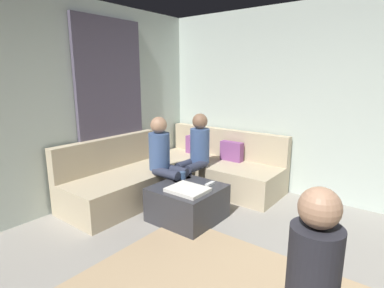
# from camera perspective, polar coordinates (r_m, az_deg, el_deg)

# --- Properties ---
(wall_back) EXTENTS (6.00, 0.12, 2.70)m
(wall_back) POSITION_cam_1_polar(r_m,az_deg,el_deg) (4.48, 28.04, 6.37)
(wall_back) COLOR silver
(wall_back) RESTS_ON ground_plane
(wall_left) EXTENTS (0.12, 6.00, 2.70)m
(wall_left) POSITION_cam_1_polar(r_m,az_deg,el_deg) (3.99, -30.81, 5.45)
(wall_left) COLOR silver
(wall_left) RESTS_ON ground_plane
(curtain_panel) EXTENTS (0.06, 1.10, 2.50)m
(curtain_panel) POSITION_cam_1_polar(r_m,az_deg,el_deg) (4.55, -14.84, 6.26)
(curtain_panel) COLOR #595166
(curtain_panel) RESTS_ON ground_plane
(sectional_couch) EXTENTS (2.10, 2.55, 0.87)m
(sectional_couch) POSITION_cam_1_polar(r_m,az_deg,el_deg) (4.61, -2.56, -5.61)
(sectional_couch) COLOR #C6B593
(sectional_couch) RESTS_ON ground_plane
(ottoman) EXTENTS (0.76, 0.76, 0.42)m
(ottoman) POSITION_cam_1_polar(r_m,az_deg,el_deg) (3.79, -0.86, -10.92)
(ottoman) COLOR #333338
(ottoman) RESTS_ON ground_plane
(folded_blanket) EXTENTS (0.44, 0.36, 0.04)m
(folded_blanket) POSITION_cam_1_polar(r_m,az_deg,el_deg) (3.56, -0.81, -8.55)
(folded_blanket) COLOR white
(folded_blanket) RESTS_ON ottoman
(coffee_mug) EXTENTS (0.08, 0.08, 0.10)m
(coffee_mug) POSITION_cam_1_polar(r_m,az_deg,el_deg) (3.96, -1.74, -5.89)
(coffee_mug) COLOR #334C72
(coffee_mug) RESTS_ON ottoman
(game_remote) EXTENTS (0.05, 0.15, 0.02)m
(game_remote) POSITION_cam_1_polar(r_m,az_deg,el_deg) (3.78, 3.39, -7.43)
(game_remote) COLOR white
(game_remote) RESTS_ON ottoman
(person_on_couch_back) EXTENTS (0.30, 0.60, 1.20)m
(person_on_couch_back) POSITION_cam_1_polar(r_m,az_deg,el_deg) (4.37, 0.71, -1.47)
(person_on_couch_back) COLOR #2D3347
(person_on_couch_back) RESTS_ON ground_plane
(person_on_couch_side) EXTENTS (0.60, 0.30, 1.20)m
(person_on_couch_side) POSITION_cam_1_polar(r_m,az_deg,el_deg) (4.08, -5.12, -2.56)
(person_on_couch_side) COLOR #2D3347
(person_on_couch_side) RESTS_ON ground_plane
(person_on_armchair) EXTENTS (0.61, 0.40, 1.18)m
(person_on_armchair) POSITION_cam_1_polar(r_m,az_deg,el_deg) (1.94, 24.63, -22.83)
(person_on_armchair) COLOR #2D3347
(person_on_armchair) RESTS_ON ground_plane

